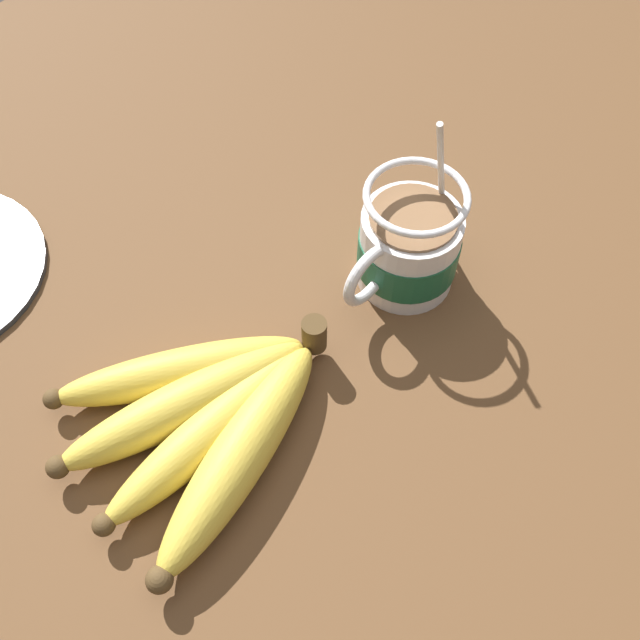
# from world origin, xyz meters

# --- Properties ---
(table) EXTENTS (1.25, 1.25, 0.03)m
(table) POSITION_xyz_m (0.00, 0.00, 0.01)
(table) COLOR brown
(table) RESTS_ON ground
(coffee_mug) EXTENTS (0.13, 0.08, 0.16)m
(coffee_mug) POSITION_xyz_m (-0.04, -0.01, 0.07)
(coffee_mug) COLOR silver
(coffee_mug) RESTS_ON table
(banana_bunch) EXTENTS (0.22, 0.20, 0.04)m
(banana_bunch) POSITION_xyz_m (0.17, -0.03, 0.05)
(banana_bunch) COLOR #4C381E
(banana_bunch) RESTS_ON table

